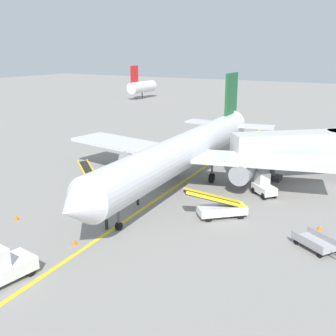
% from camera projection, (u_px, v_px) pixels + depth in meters
% --- Properties ---
extents(ground_plane, '(300.00, 300.00, 0.00)m').
position_uv_depth(ground_plane, '(119.00, 233.00, 29.42)').
color(ground_plane, gray).
extents(taxi_line_yellow, '(5.37, 79.86, 0.01)m').
position_uv_depth(taxi_line_yellow, '(144.00, 208.00, 34.12)').
color(taxi_line_yellow, yellow).
rests_on(taxi_line_yellow, ground).
extents(airliner, '(28.55, 35.33, 10.10)m').
position_uv_depth(airliner, '(186.00, 150.00, 39.46)').
color(airliner, silver).
rests_on(airliner, ground).
extents(jet_bridge, '(11.34, 10.19, 4.85)m').
position_uv_depth(jet_bridge, '(303.00, 145.00, 41.08)').
color(jet_bridge, beige).
rests_on(jet_bridge, ground).
extents(baggage_tug_near_wing, '(2.67, 2.55, 2.10)m').
position_uv_depth(baggage_tug_near_wing, '(263.00, 186.00, 36.90)').
color(baggage_tug_near_wing, silver).
rests_on(baggage_tug_near_wing, ground).
extents(belt_loader_forward_hold, '(4.53, 4.30, 2.59)m').
position_uv_depth(belt_loader_forward_hold, '(221.00, 208.00, 32.06)').
color(belt_loader_forward_hold, silver).
rests_on(belt_loader_forward_hold, ground).
extents(belt_loader_aft_hold, '(4.90, 3.72, 2.59)m').
position_uv_depth(belt_loader_aft_hold, '(92.00, 186.00, 37.25)').
color(belt_loader_aft_hold, silver).
rests_on(belt_loader_aft_hold, ground).
extents(baggage_cart_loaded, '(3.59, 2.83, 0.94)m').
position_uv_depth(baggage_cart_loaded, '(315.00, 243.00, 27.00)').
color(baggage_cart_loaded, '#A5A5A8').
rests_on(baggage_cart_loaded, ground).
extents(ground_crew_marshaller, '(0.36, 0.24, 1.70)m').
position_uv_depth(ground_crew_marshaller, '(138.00, 195.00, 34.61)').
color(ground_crew_marshaller, '#26262D').
rests_on(ground_crew_marshaller, ground).
extents(ground_crew_wing_walker, '(0.36, 0.24, 1.70)m').
position_uv_depth(ground_crew_wing_walker, '(106.00, 218.00, 29.88)').
color(ground_crew_wing_walker, '#26262D').
rests_on(ground_crew_wing_walker, ground).
extents(safety_cone_nose_left, '(0.36, 0.36, 0.44)m').
position_uv_depth(safety_cone_nose_left, '(75.00, 242.00, 27.64)').
color(safety_cone_nose_left, orange).
rests_on(safety_cone_nose_left, ground).
extents(safety_cone_nose_right, '(0.36, 0.36, 0.44)m').
position_uv_depth(safety_cone_nose_right, '(16.00, 218.00, 31.66)').
color(safety_cone_nose_right, orange).
rests_on(safety_cone_nose_right, ground).
extents(safety_cone_wingtip_left, '(0.36, 0.36, 0.44)m').
position_uv_depth(safety_cone_wingtip_left, '(319.00, 227.00, 29.89)').
color(safety_cone_wingtip_left, orange).
rests_on(safety_cone_wingtip_left, ground).
extents(safety_cone_wingtip_right, '(0.36, 0.36, 0.44)m').
position_uv_depth(safety_cone_wingtip_right, '(221.00, 198.00, 35.72)').
color(safety_cone_wingtip_right, orange).
rests_on(safety_cone_wingtip_right, ground).
extents(safety_cone_tail_area, '(0.36, 0.36, 0.44)m').
position_uv_depth(safety_cone_tail_area, '(131.00, 196.00, 36.27)').
color(safety_cone_tail_area, orange).
rests_on(safety_cone_tail_area, ground).
extents(distant_aircraft_far_left, '(3.00, 10.10, 8.80)m').
position_uv_depth(distant_aircraft_far_left, '(142.00, 87.00, 109.32)').
color(distant_aircraft_far_left, silver).
rests_on(distant_aircraft_far_left, ground).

